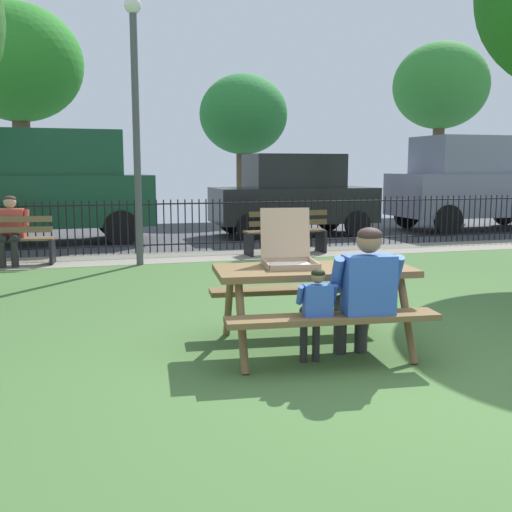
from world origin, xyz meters
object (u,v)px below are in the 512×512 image
(park_bench_left, at_px, (5,241))
(far_tree_center, at_px, (243,116))
(adult_at_table, at_px, (364,289))
(parked_car_center, at_px, (293,194))
(parked_car_left, at_px, (41,184))
(park_bench_center, at_px, (286,233))
(far_tree_midleft, at_px, (18,65))
(child_at_table, at_px, (315,308))
(parked_car_right, at_px, (481,181))
(person_on_park_bench, at_px, (10,227))
(far_tree_midright, at_px, (441,87))
(picnic_table_foreground, at_px, (314,286))
(lamp_post_walkway, at_px, (136,107))
(pizza_box_open, at_px, (288,252))

(park_bench_left, relative_size, far_tree_center, 0.35)
(adult_at_table, bearing_deg, parked_car_center, 74.78)
(parked_car_left, distance_m, far_tree_center, 8.17)
(adult_at_table, distance_m, park_bench_center, 6.60)
(park_bench_left, distance_m, parked_car_left, 3.12)
(parked_car_center, bearing_deg, far_tree_midleft, 141.55)
(parked_car_left, bearing_deg, child_at_table, -73.30)
(parked_car_left, xyz_separation_m, parked_car_center, (5.81, -0.00, -0.29))
(parked_car_left, relative_size, far_tree_midleft, 0.76)
(parked_car_right, relative_size, far_tree_midleft, 0.75)
(child_at_table, xyz_separation_m, parked_car_right, (8.26, 9.39, 0.79))
(person_on_park_bench, distance_m, parked_car_center, 6.80)
(parked_car_right, xyz_separation_m, far_tree_midright, (1.96, 5.30, 3.14))
(far_tree_midright, bearing_deg, person_on_park_bench, -148.32)
(picnic_table_foreground, distance_m, child_at_table, 0.55)
(park_bench_left, xyz_separation_m, lamp_post_walkway, (2.22, -0.57, 2.26))
(adult_at_table, distance_m, lamp_post_walkway, 6.37)
(pizza_box_open, height_order, park_bench_left, pizza_box_open)
(person_on_park_bench, bearing_deg, far_tree_midleft, 93.81)
(parked_car_left, distance_m, parked_car_center, 5.82)
(park_bench_center, xyz_separation_m, far_tree_center, (1.23, 8.26, 2.88))
(parked_car_left, relative_size, parked_car_center, 1.22)
(parked_car_center, relative_size, parked_car_right, 0.83)
(pizza_box_open, height_order, far_tree_center, far_tree_center)
(child_at_table, bearing_deg, pizza_box_open, 91.22)
(park_bench_left, distance_m, far_tree_midleft, 9.27)
(lamp_post_walkway, distance_m, far_tree_center, 9.74)
(picnic_table_foreground, distance_m, park_bench_center, 6.15)
(pizza_box_open, relative_size, park_bench_center, 0.35)
(lamp_post_walkway, bearing_deg, person_on_park_bench, 164.65)
(park_bench_center, distance_m, parked_car_left, 5.59)
(park_bench_left, distance_m, parked_car_right, 11.89)
(park_bench_left, bearing_deg, person_on_park_bench, 11.83)
(parked_car_center, relative_size, far_tree_center, 0.85)
(park_bench_center, xyz_separation_m, far_tree_midright, (8.38, 8.26, 4.03))
(picnic_table_foreground, xyz_separation_m, child_at_table, (-0.18, -0.51, -0.08))
(adult_at_table, bearing_deg, pizza_box_open, 122.68)
(park_bench_center, bearing_deg, person_on_park_bench, 179.78)
(far_tree_midleft, bearing_deg, pizza_box_open, -75.33)
(parked_car_center, xyz_separation_m, far_tree_midright, (7.23, 5.30, 3.44))
(park_bench_center, bearing_deg, far_tree_center, 81.50)
(picnic_table_foreground, relative_size, parked_car_right, 0.41)
(parked_car_left, bearing_deg, parked_car_right, -0.00)
(park_bench_left, bearing_deg, far_tree_midleft, 93.17)
(lamp_post_walkway, xyz_separation_m, far_tree_midleft, (-2.68, 8.82, 1.94))
(adult_at_table, xyz_separation_m, far_tree_midright, (9.79, 14.70, 3.79))
(park_bench_left, bearing_deg, pizza_box_open, -60.81)
(park_bench_left, height_order, park_bench_center, same)
(person_on_park_bench, relative_size, parked_car_center, 0.30)
(adult_at_table, relative_size, lamp_post_walkway, 0.27)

